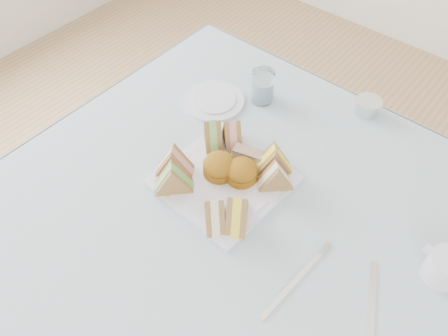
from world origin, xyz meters
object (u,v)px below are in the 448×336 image
Objects in this scene: water_glass at (262,86)px; serving_plate at (224,180)px; table at (228,278)px; creamer_jug at (445,268)px.

serving_plate is at bearing -69.75° from water_glass.
table is 0.55m from water_glass.
water_glass is 1.23× the size of creamer_jug.
water_glass is (-0.11, 0.29, 0.04)m from serving_plate.
creamer_jug is (0.58, -0.19, -0.01)m from water_glass.
table is 12.29× the size of creamer_jug.
table is at bearing -64.67° from water_glass.
creamer_jug is (0.48, 0.09, 0.03)m from serving_plate.
table is at bearing -35.53° from serving_plate.
water_glass is (-0.15, 0.32, 0.42)m from table.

